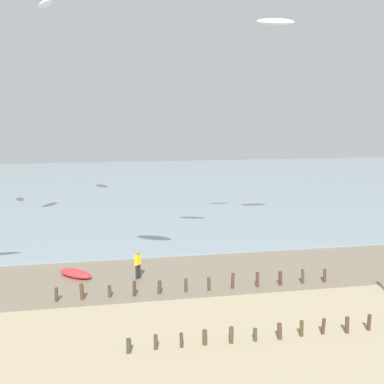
{
  "coord_description": "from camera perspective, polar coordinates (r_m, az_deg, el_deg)",
  "views": [
    {
      "loc": [
        -0.19,
        -9.52,
        9.74
      ],
      "look_at": [
        3.73,
        10.28,
        6.55
      ],
      "focal_mm": 45.48,
      "sensor_mm": 36.0,
      "label": 1
    }
  ],
  "objects": [
    {
      "name": "person_left_flank",
      "position": [
        29.64,
        -6.36,
        -8.39
      ],
      "size": [
        0.45,
        0.41,
        1.71
      ],
      "color": "#232328",
      "rests_on": "ground"
    },
    {
      "name": "grounded_kite",
      "position": [
        30.74,
        -13.51,
        -9.27
      ],
      "size": [
        2.39,
        2.31,
        0.49
      ],
      "primitive_type": "ellipsoid",
      "rotation": [
        0.0,
        0.0,
        5.54
      ],
      "color": "red",
      "rests_on": "ground"
    },
    {
      "name": "sea",
      "position": [
        68.05,
        -10.94,
        0.64
      ],
      "size": [
        160.0,
        70.0,
        0.1
      ],
      "primitive_type": "cube",
      "color": "#7F939E",
      "rests_on": "ground"
    },
    {
      "name": "groyne_mid",
      "position": [
        22.63,
        10.5,
        -15.72
      ],
      "size": [
        13.37,
        0.33,
        0.75
      ],
      "color": "#3C382B",
      "rests_on": "ground"
    },
    {
      "name": "kite_aloft_3",
      "position": [
        36.92,
        9.79,
        19.09
      ],
      "size": [
        2.85,
        1.18,
        0.72
      ],
      "primitive_type": "ellipsoid",
      "rotation": [
        0.34,
        0.0,
        6.22
      ],
      "color": "white"
    },
    {
      "name": "kite_aloft_5",
      "position": [
        49.43,
        -16.76,
        20.4
      ],
      "size": [
        2.33,
        3.8,
        0.86
      ],
      "primitive_type": "ellipsoid",
      "rotation": [
        -0.27,
        0.0,
        1.89
      ],
      "color": "white"
    },
    {
      "name": "groyne_far",
      "position": [
        27.63,
        0.58,
        -10.76
      ],
      "size": [
        15.5,
        0.3,
        0.9
      ],
      "color": "#42332A",
      "rests_on": "ground"
    },
    {
      "name": "wet_sand_strip",
      "position": [
        30.02,
        -10.4,
        -10.1
      ],
      "size": [
        120.0,
        7.92,
        0.01
      ],
      "primitive_type": "cube",
      "color": "#7A6D59",
      "rests_on": "ground"
    }
  ]
}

